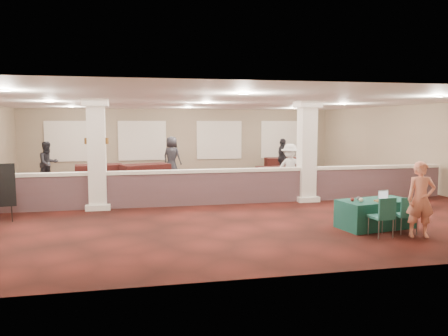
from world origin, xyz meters
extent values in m
plane|color=#471611|center=(0.00, 0.00, 0.00)|extent=(16.00, 16.00, 0.00)
cube|color=#84735B|center=(0.00, 8.00, 1.60)|extent=(16.00, 0.04, 3.20)
cube|color=#84735B|center=(0.00, -8.00, 1.60)|extent=(16.00, 0.04, 3.20)
cube|color=#84735B|center=(8.00, 0.00, 1.60)|extent=(0.04, 16.00, 3.20)
cube|color=silver|center=(0.00, 0.00, 3.20)|extent=(16.00, 16.00, 0.02)
cube|color=brown|center=(0.00, -1.50, 0.50)|extent=(15.60, 0.20, 1.00)
cube|color=silver|center=(0.00, -1.50, 1.05)|extent=(15.60, 0.28, 0.10)
cube|color=white|center=(-3.50, -1.50, 1.60)|extent=(0.50, 0.50, 3.20)
cube|color=white|center=(-3.50, -1.50, 0.08)|extent=(0.70, 0.70, 0.16)
cube|color=white|center=(-3.50, -1.50, 3.10)|extent=(0.72, 0.72, 0.20)
cube|color=white|center=(3.00, -1.50, 1.60)|extent=(0.50, 0.50, 3.20)
cube|color=white|center=(3.00, -1.50, 0.08)|extent=(0.70, 0.70, 0.16)
cube|color=white|center=(3.00, -1.50, 3.10)|extent=(0.72, 0.72, 0.20)
cylinder|color=brown|center=(-3.78, -1.50, 2.00)|extent=(0.12, 0.12, 0.18)
cylinder|color=white|center=(-3.78, -1.50, 2.00)|extent=(0.09, 0.09, 0.10)
cylinder|color=brown|center=(-3.22, -1.50, 2.00)|extent=(0.12, 0.12, 0.18)
cylinder|color=white|center=(-3.22, -1.50, 2.00)|extent=(0.09, 0.09, 0.10)
cube|color=#113E3C|center=(3.23, -5.26, 0.34)|extent=(1.89, 1.18, 0.68)
cube|color=#1F5B50|center=(3.66, -5.87, 0.42)|extent=(0.52, 0.52, 0.06)
cube|color=#1F5B50|center=(3.61, -6.06, 0.65)|extent=(0.41, 0.14, 0.41)
cylinder|color=gray|center=(3.44, -6.00, 0.20)|extent=(0.03, 0.03, 0.39)
cylinder|color=gray|center=(3.79, -6.08, 0.20)|extent=(0.03, 0.03, 0.39)
cylinder|color=gray|center=(3.53, -5.66, 0.20)|extent=(0.03, 0.03, 0.39)
cylinder|color=gray|center=(3.87, -5.74, 0.20)|extent=(0.03, 0.03, 0.39)
cube|color=#1F5B50|center=(2.92, -6.01, 0.44)|extent=(0.49, 0.49, 0.06)
cube|color=#1F5B50|center=(2.94, -6.21, 0.68)|extent=(0.43, 0.09, 0.43)
cylinder|color=gray|center=(2.75, -6.21, 0.21)|extent=(0.03, 0.03, 0.41)
cylinder|color=gray|center=(3.12, -6.18, 0.21)|extent=(0.03, 0.03, 0.41)
cylinder|color=gray|center=(2.72, -5.84, 0.21)|extent=(0.03, 0.03, 0.41)
cylinder|color=gray|center=(3.09, -5.81, 0.21)|extent=(0.03, 0.03, 0.41)
cylinder|color=black|center=(-5.53, -2.84, 0.72)|extent=(0.03, 0.03, 1.44)
imported|color=#FF8B6E|center=(3.75, -6.23, 0.84)|extent=(0.69, 0.55, 1.68)
cube|color=black|center=(-5.27, 0.30, 0.35)|extent=(1.93, 1.45, 0.70)
cube|color=black|center=(1.21, 0.30, 0.38)|extent=(2.00, 1.28, 0.75)
cube|color=black|center=(3.49, 3.00, 0.32)|extent=(1.60, 0.80, 0.65)
cube|color=black|center=(-3.88, 4.17, 0.39)|extent=(2.02, 1.18, 0.78)
cube|color=black|center=(-2.00, 3.74, 0.40)|extent=(2.19, 1.62, 0.80)
cube|color=black|center=(4.98, 6.22, 0.37)|extent=(1.91, 1.08, 0.74)
imported|color=black|center=(-5.85, 4.00, 0.88)|extent=(0.95, 0.91, 1.76)
imported|color=silver|center=(3.00, 0.00, 0.89)|extent=(1.22, 1.10, 1.78)
imported|color=black|center=(4.23, 4.32, 0.90)|extent=(1.02, 1.15, 1.80)
imported|color=black|center=(-0.73, 5.45, 0.94)|extent=(1.04, 0.97, 1.89)
cube|color=silver|center=(3.51, -5.25, 0.69)|extent=(0.34, 0.26, 0.02)
cube|color=silver|center=(3.50, -5.15, 0.80)|extent=(0.30, 0.06, 0.20)
cube|color=silver|center=(3.50, -5.15, 0.78)|extent=(0.27, 0.05, 0.18)
cube|color=#BF6D1E|center=(3.32, -5.48, 0.69)|extent=(0.41, 0.34, 0.03)
sphere|color=beige|center=(2.75, -5.44, 0.73)|extent=(0.10, 0.10, 0.10)
sphere|color=maroon|center=(2.58, -5.32, 0.72)|extent=(0.09, 0.09, 0.09)
sphere|color=#48484D|center=(2.80, -5.22, 0.73)|extent=(0.10, 0.10, 0.10)
cube|color=red|center=(3.87, -5.41, 0.68)|extent=(0.11, 0.05, 0.01)
camera|label=1|loc=(-2.46, -14.66, 2.55)|focal=35.00mm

